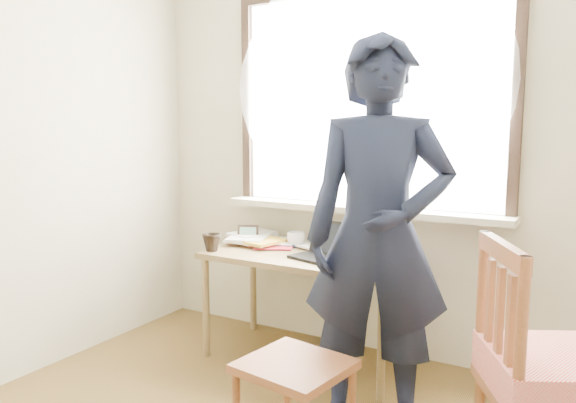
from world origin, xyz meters
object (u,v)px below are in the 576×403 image
Objects in this scene: work_chair at (295,377)px; person at (378,238)px; desk at (308,265)px; side_chair at (550,377)px; mug_dark at (212,242)px; laptop at (324,250)px; mug_white at (296,239)px.

person is (0.21, 0.41, 0.56)m from work_chair.
desk is 1.64m from side_chair.
work_chair is (1.00, -0.72, -0.36)m from mug_dark.
mug_white is at bearing 146.56° from laptop.
laptop is at bearing 14.74° from mug_dark.
mug_white is 1.31m from work_chair.
mug_dark reaches higher than work_chair.
desk is 2.59× the size of work_chair.
mug_white is (-0.30, 0.20, -0.00)m from laptop.
laptop reaches higher than mug_white.
person is at bearing 62.62° from work_chair.
mug_white is 0.55m from mug_dark.
laptop is 3.09× the size of mug_white.
person reaches higher than laptop.
desk is at bearing 21.05° from mug_dark.
desk is 0.62m from mug_dark.
work_chair is (0.31, -0.90, -0.35)m from laptop.
mug_dark is at bearing -135.82° from mug_white.
side_chair is at bearing -29.55° from desk.
person is at bearing 160.13° from side_chair.
laptop is 0.75m from person.
mug_white is 1.88m from side_chair.
side_chair is (0.99, 0.13, 0.18)m from work_chair.
laptop is 1.02m from work_chair.
side_chair reaches higher than mug_white.
mug_white is at bearing 44.18° from mug_dark.
mug_white is 1.02× the size of mug_dark.
mug_white is at bearing 118.94° from work_chair.
side_chair is (1.60, -0.97, -0.17)m from mug_white.
desk is 0.67× the size of person.
mug_dark is 1.29m from work_chair.
mug_white is 1.10m from person.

